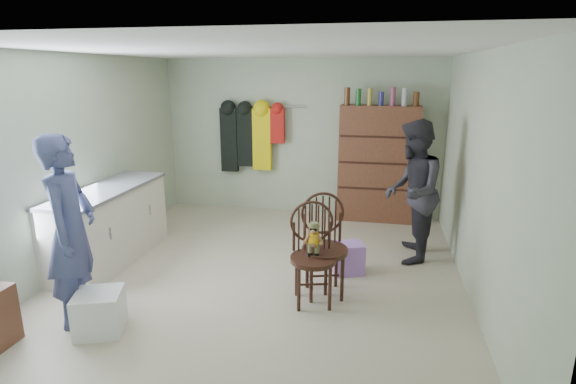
% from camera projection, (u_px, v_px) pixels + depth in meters
% --- Properties ---
extents(ground_plane, '(5.00, 5.00, 0.00)m').
position_uv_depth(ground_plane, '(264.00, 273.00, 5.26)').
color(ground_plane, beige).
rests_on(ground_plane, ground).
extents(room_walls, '(5.00, 5.00, 5.00)m').
position_uv_depth(room_walls, '(273.00, 133.00, 5.35)').
color(room_walls, beige).
rests_on(room_walls, ground).
extents(counter, '(0.64, 1.86, 0.94)m').
position_uv_depth(counter, '(109.00, 225.00, 5.51)').
color(counter, silver).
rests_on(counter, ground).
extents(plastic_tub, '(0.50, 0.49, 0.38)m').
position_uv_depth(plastic_tub, '(99.00, 312.00, 4.04)').
color(plastic_tub, white).
rests_on(plastic_tub, ground).
extents(chair_front, '(0.56, 0.56, 1.03)m').
position_uv_depth(chair_front, '(313.00, 248.00, 4.50)').
color(chair_front, '#3B1E14').
rests_on(chair_front, ground).
extents(chair_far, '(0.59, 0.59, 1.07)m').
position_uv_depth(chair_far, '(324.00, 241.00, 4.68)').
color(chair_far, '#3B1E14').
rests_on(chair_far, ground).
extents(striped_bag, '(0.42, 0.37, 0.36)m').
position_uv_depth(striped_bag, '(348.00, 258.00, 5.24)').
color(striped_bag, '#E572CD').
rests_on(striped_bag, ground).
extents(person_left, '(0.58, 0.74, 1.78)m').
position_uv_depth(person_left, '(71.00, 231.00, 4.07)').
color(person_left, '#43497B').
rests_on(person_left, ground).
extents(person_right, '(0.74, 0.91, 1.75)m').
position_uv_depth(person_right, '(412.00, 192.00, 5.46)').
color(person_right, '#2D2B33').
rests_on(person_right, ground).
extents(dresser, '(1.20, 0.39, 2.07)m').
position_uv_depth(dresser, '(378.00, 163.00, 6.96)').
color(dresser, brown).
rests_on(dresser, ground).
extents(coat_rack, '(1.42, 0.12, 1.09)m').
position_uv_depth(coat_rack, '(250.00, 137.00, 7.35)').
color(coat_rack, '#99999E').
rests_on(coat_rack, ground).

